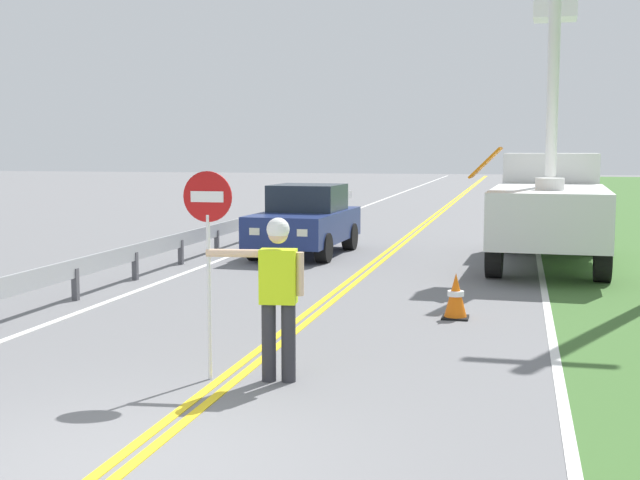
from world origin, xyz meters
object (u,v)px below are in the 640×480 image
object	(u,v)px
oncoming_sedan_nearest	(305,220)
traffic_cone_lead	(456,297)
flagger_worker	(277,288)
utility_bucket_truck	(550,200)
stop_sign_paddle	(208,228)

from	to	relation	value
oncoming_sedan_nearest	traffic_cone_lead	world-z (taller)	oncoming_sedan_nearest
flagger_worker	utility_bucket_truck	distance (m)	11.22
utility_bucket_truck	traffic_cone_lead	size ratio (longest dim) A/B	9.84
stop_sign_paddle	utility_bucket_truck	world-z (taller)	utility_bucket_truck
utility_bucket_truck	oncoming_sedan_nearest	distance (m)	5.75
stop_sign_paddle	flagger_worker	bearing A→B (deg)	7.05
stop_sign_paddle	utility_bucket_truck	distance (m)	11.55
utility_bucket_truck	traffic_cone_lead	world-z (taller)	utility_bucket_truck
stop_sign_paddle	traffic_cone_lead	size ratio (longest dim) A/B	3.33
oncoming_sedan_nearest	stop_sign_paddle	bearing A→B (deg)	-81.12
stop_sign_paddle	utility_bucket_truck	size ratio (longest dim) A/B	0.34
stop_sign_paddle	traffic_cone_lead	world-z (taller)	stop_sign_paddle
traffic_cone_lead	oncoming_sedan_nearest	bearing A→B (deg)	120.71
utility_bucket_truck	oncoming_sedan_nearest	size ratio (longest dim) A/B	1.65
utility_bucket_truck	traffic_cone_lead	xyz separation A→B (m)	(-1.57, -6.77, -1.10)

